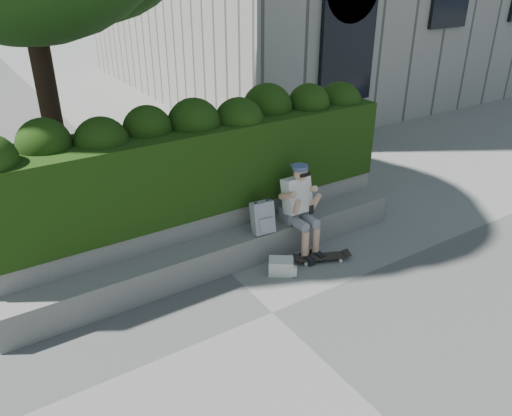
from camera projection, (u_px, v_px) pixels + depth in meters
ground at (272, 313)px, 6.28m from camera, size 80.00×80.00×0.00m
bench_ledge at (223, 254)px, 7.13m from camera, size 6.00×0.45×0.45m
planter_wall at (207, 231)px, 7.42m from camera, size 6.00×0.50×0.75m
hedge at (197, 165)px, 7.16m from camera, size 6.00×1.00×1.20m
person at (299, 205)px, 7.34m from camera, size 0.40×0.76×1.38m
skateboard at (322, 257)px, 7.35m from camera, size 0.77×0.47×0.08m
backpack_plaid at (263, 217)px, 7.15m from camera, size 0.33×0.20×0.46m
backpack_ground at (281, 266)px, 7.04m from camera, size 0.42×0.40×0.22m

